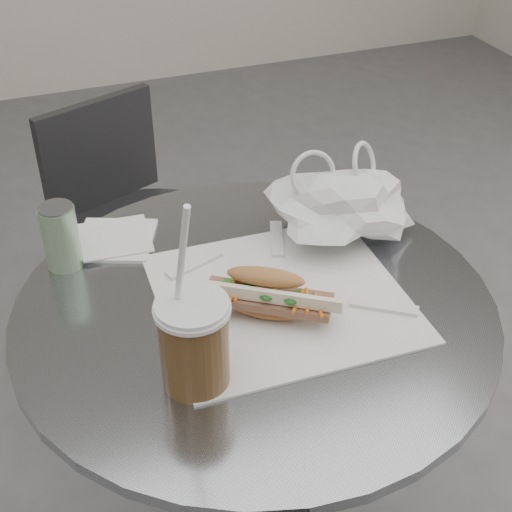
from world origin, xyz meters
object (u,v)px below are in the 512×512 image
object	(u,v)px
iced_coffee	(194,342)
chair_far	(144,269)
cafe_table	(255,420)
sunglasses	(337,205)
drink_can	(61,237)
banh_mi	(267,294)

from	to	relation	value
iced_coffee	chair_far	bearing A→B (deg)	84.11
chair_far	iced_coffee	world-z (taller)	iced_coffee
cafe_table	sunglasses	distance (m)	0.42
chair_far	drink_can	size ratio (longest dim) A/B	6.68
chair_far	banh_mi	distance (m)	0.85
iced_coffee	drink_can	bearing A→B (deg)	110.66
chair_far	sunglasses	distance (m)	0.70
iced_coffee	drink_can	world-z (taller)	iced_coffee
sunglasses	drink_can	world-z (taller)	drink_can
cafe_table	sunglasses	bearing A→B (deg)	38.99
cafe_table	drink_can	bearing A→B (deg)	141.80
cafe_table	chair_far	bearing A→B (deg)	94.33
iced_coffee	banh_mi	bearing A→B (deg)	33.44
iced_coffee	sunglasses	xyz separation A→B (m)	(0.37, 0.32, -0.05)
cafe_table	sunglasses	size ratio (longest dim) A/B	7.60
chair_far	iced_coffee	size ratio (longest dim) A/B	2.58
banh_mi	iced_coffee	size ratio (longest dim) A/B	0.83
chair_far	drink_can	bearing A→B (deg)	44.59
cafe_table	drink_can	size ratio (longest dim) A/B	6.66
cafe_table	iced_coffee	size ratio (longest dim) A/B	2.57
drink_can	chair_far	bearing A→B (deg)	66.07
cafe_table	iced_coffee	distance (m)	0.39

